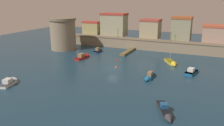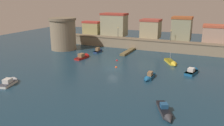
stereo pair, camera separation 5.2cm
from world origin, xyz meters
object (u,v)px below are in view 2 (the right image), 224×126
at_px(fortress_tower, 63,34).
at_px(moored_boat_1, 10,82).
at_px(moored_boat_2, 193,71).
at_px(moored_boat_6, 149,77).
at_px(quay_lamp_0, 118,31).
at_px(moored_boat_3, 84,56).
at_px(quay_lamp_1, 171,34).
at_px(mooring_buoy_0, 116,67).
at_px(moored_boat_0, 172,63).
at_px(moored_boat_5, 99,51).
at_px(mooring_buoy_1, 117,61).
at_px(moored_boat_4, 165,112).

bearing_deg(fortress_tower, moored_boat_1, -73.59).
relative_size(moored_boat_1, moored_boat_2, 0.98).
height_order(moored_boat_1, moored_boat_6, moored_boat_1).
distance_m(quay_lamp_0, moored_boat_3, 19.43).
height_order(quay_lamp_1, moored_boat_3, quay_lamp_1).
distance_m(fortress_tower, mooring_buoy_0, 28.10).
bearing_deg(fortress_tower, moored_boat_3, -31.14).
height_order(moored_boat_0, moored_boat_5, moored_boat_0).
relative_size(moored_boat_5, mooring_buoy_1, 8.50).
bearing_deg(moored_boat_5, quay_lamp_0, -13.27).
bearing_deg(mooring_buoy_0, quay_lamp_1, 68.85).
relative_size(fortress_tower, moored_boat_0, 1.54).
xyz_separation_m(fortress_tower, moored_boat_0, (36.87, -3.67, -5.02)).
height_order(moored_boat_3, moored_boat_4, moored_boat_3).
bearing_deg(moored_boat_5, moored_boat_6, -128.89).
bearing_deg(moored_boat_5, moored_boat_0, -99.58).
bearing_deg(quay_lamp_1, moored_boat_0, -77.86).
bearing_deg(moored_boat_0, mooring_buoy_1, -107.49).
xyz_separation_m(moored_boat_1, moored_boat_6, (25.01, 14.38, -0.08)).
bearing_deg(fortress_tower, moored_boat_2, -12.39).
bearing_deg(mooring_buoy_0, moored_boat_5, 131.01).
bearing_deg(moored_boat_3, mooring_buoy_0, -107.25).
height_order(moored_boat_6, mooring_buoy_0, moored_boat_6).
distance_m(moored_boat_2, moored_boat_6, 11.55).
distance_m(quay_lamp_0, moored_boat_2, 34.49).
distance_m(quay_lamp_1, moored_boat_1, 49.57).
height_order(moored_boat_0, moored_boat_1, moored_boat_0).
relative_size(moored_boat_4, moored_boat_6, 1.23).
height_order(moored_boat_3, mooring_buoy_0, moored_boat_3).
distance_m(moored_boat_0, mooring_buoy_1, 14.86).
bearing_deg(moored_boat_4, moored_boat_6, 179.07).
distance_m(moored_boat_6, mooring_buoy_0, 10.95).
height_order(quay_lamp_0, moored_boat_1, quay_lamp_0).
relative_size(quay_lamp_1, moored_boat_6, 0.67).
bearing_deg(moored_boat_0, moored_boat_3, -109.99).
distance_m(moored_boat_0, mooring_buoy_0, 15.11).
relative_size(moored_boat_1, moored_boat_6, 1.04).
xyz_separation_m(quay_lamp_1, moored_boat_5, (-20.98, -9.87, -5.36)).
bearing_deg(quay_lamp_1, moored_boat_5, -154.82).
height_order(moored_boat_0, moored_boat_4, moored_boat_0).
bearing_deg(moored_boat_3, quay_lamp_1, -44.28).
bearing_deg(fortress_tower, moored_boat_4, -38.02).
height_order(fortress_tower, mooring_buoy_0, fortress_tower).
relative_size(moored_boat_2, moored_boat_3, 0.88).
height_order(moored_boat_1, mooring_buoy_1, moored_boat_1).
bearing_deg(mooring_buoy_0, mooring_buoy_1, 111.18).
relative_size(moored_boat_2, mooring_buoy_0, 9.39).
height_order(quay_lamp_1, moored_boat_5, quay_lamp_1).
bearing_deg(moored_boat_2, moored_boat_6, 148.72).
xyz_separation_m(moored_boat_0, moored_boat_1, (-27.50, -28.13, 0.13)).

